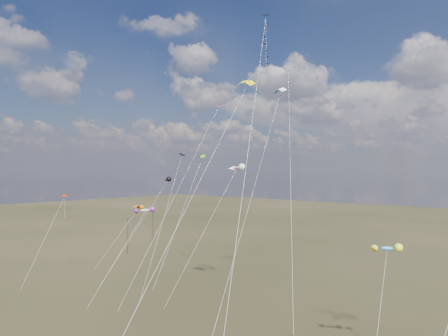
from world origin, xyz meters
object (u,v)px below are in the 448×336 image
Objects in this scene: utility_pole_near at (128,236)px; parafoil_yellow at (244,83)px; novelty_black_orange at (138,207)px; utility_pole_far at (153,226)px; diamond_black_high at (264,55)px.

parafoil_yellow is at bearing -18.77° from utility_pole_near.
novelty_black_orange is at bearing -25.29° from utility_pole_near.
diamond_black_high is (56.35, -31.38, 27.69)m from utility_pole_far.
parafoil_yellow is at bearing -16.87° from novelty_black_orange.
utility_pole_far is 0.22× the size of diamond_black_high.
parafoil_yellow reaches higher than novelty_black_orange.
utility_pole_far is 64.48m from parafoil_yellow.
novelty_black_orange is (17.43, -18.46, 7.25)m from utility_pole_far.
utility_pole_near is 0.67× the size of novelty_black_orange.
novelty_black_orange is (-38.92, 12.93, -20.44)m from diamond_black_high.
novelty_black_orange reaches higher than utility_pole_far.
diamond_black_high reaches higher than parafoil_yellow.
diamond_black_high is at bearing -29.11° from utility_pole_far.
utility_pole_near is at bearing -60.26° from utility_pole_far.
utility_pole_far is 0.67× the size of novelty_black_orange.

